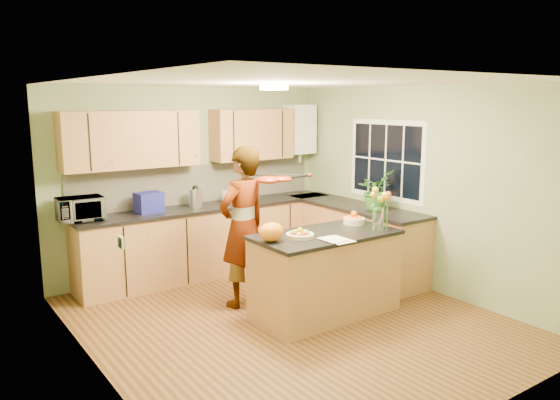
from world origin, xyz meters
TOP-DOWN VIEW (x-y plane):
  - floor at (0.00, 0.00)m, footprint 4.50×4.50m
  - ceiling at (0.00, 0.00)m, footprint 4.00×4.50m
  - wall_back at (0.00, 2.25)m, footprint 4.00×0.02m
  - wall_front at (0.00, -2.25)m, footprint 4.00×0.02m
  - wall_left at (-2.00, 0.00)m, footprint 0.02×4.50m
  - wall_right at (2.00, 0.00)m, footprint 0.02×4.50m
  - back_counter at (0.10, 1.95)m, footprint 3.64×0.62m
  - right_counter at (1.70, 0.85)m, footprint 0.62×2.24m
  - splashback at (0.10, 2.23)m, footprint 3.60×0.02m
  - upper_cabinets at (-0.18, 2.08)m, footprint 3.20×0.34m
  - boiler at (1.70, 2.09)m, footprint 0.40×0.30m
  - window_right at (1.99, 0.60)m, footprint 0.01×1.30m
  - light_switch at (-1.99, -0.60)m, footprint 0.02×0.09m
  - ceiling_lamp at (0.00, 0.30)m, footprint 0.30×0.30m
  - peninsula_island at (0.43, -0.05)m, footprint 1.59×0.82m
  - fruit_dish at (0.08, -0.05)m, footprint 0.29×0.29m
  - orange_bowl at (0.98, 0.10)m, footprint 0.25×0.25m
  - flower_vase at (1.03, -0.23)m, footprint 0.28×0.28m
  - orange_bag at (-0.24, 0.00)m, footprint 0.27×0.23m
  - papers at (0.33, -0.35)m, footprint 0.24×0.33m
  - violinist at (-0.15, 0.71)m, footprint 0.75×0.58m
  - violin at (0.05, 0.49)m, footprint 0.66×0.57m
  - microwave at (-1.58, 1.97)m, footprint 0.52×0.36m
  - blue_box at (-0.75, 1.97)m, footprint 0.34×0.26m
  - kettle at (-0.11, 1.96)m, footprint 0.18×0.18m
  - jar_cream at (0.36, 2.00)m, footprint 0.13×0.13m
  - jar_white at (0.53, 1.93)m, footprint 0.12×0.12m
  - potted_plant at (1.70, 0.49)m, footprint 0.57×0.54m

SIDE VIEW (x-z plane):
  - floor at x=0.00m, z-range 0.00..0.00m
  - peninsula_island at x=0.43m, z-range 0.00..0.92m
  - back_counter at x=0.10m, z-range 0.00..0.94m
  - right_counter at x=1.70m, z-range 0.00..0.94m
  - violinist at x=-0.15m, z-range 0.00..1.83m
  - papers at x=0.33m, z-range 0.91..0.93m
  - fruit_dish at x=0.08m, z-range 0.90..1.01m
  - orange_bowl at x=0.98m, z-range 0.90..1.05m
  - orange_bag at x=-0.24m, z-range 0.91..1.11m
  - jar_white at x=0.53m, z-range 0.94..1.10m
  - jar_cream at x=0.36m, z-range 0.94..1.11m
  - blue_box at x=-0.75m, z-range 0.94..1.20m
  - kettle at x=-0.11m, z-range 0.91..1.24m
  - microwave at x=-1.58m, z-range 0.94..1.22m
  - potted_plant at x=1.70m, z-range 0.94..1.44m
  - splashback at x=0.10m, z-range 0.94..1.46m
  - wall_back at x=0.00m, z-range 0.00..2.50m
  - wall_front at x=0.00m, z-range 0.00..2.50m
  - wall_left at x=-2.00m, z-range 0.00..2.50m
  - wall_right at x=2.00m, z-range 0.00..2.50m
  - flower_vase at x=1.03m, z-range 1.00..1.52m
  - light_switch at x=-1.99m, z-range 1.26..1.34m
  - violin at x=0.05m, z-range 1.38..1.55m
  - window_right at x=1.99m, z-range 1.02..2.08m
  - upper_cabinets at x=-0.18m, z-range 1.50..2.20m
  - boiler at x=1.70m, z-range 1.47..2.33m
  - ceiling_lamp at x=0.00m, z-range 2.43..2.50m
  - ceiling at x=0.00m, z-range 2.49..2.51m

